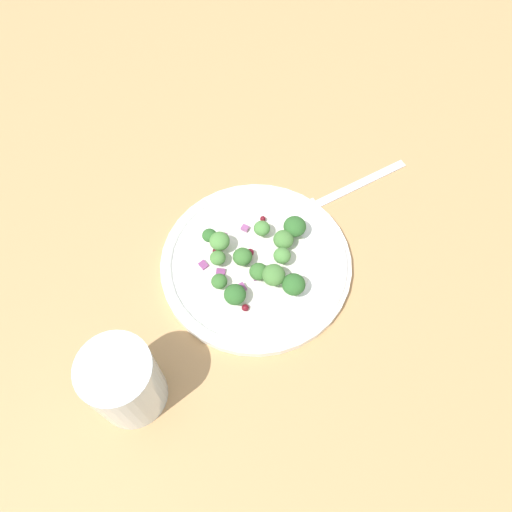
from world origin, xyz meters
TOP-DOWN VIEW (x-y plane):
  - ground_plane at (0.00, 0.00)cm, footprint 180.00×180.00cm
  - plate at (-2.18, -0.66)cm, footprint 24.82×24.82cm
  - dressing_pool at (-2.18, -0.66)cm, footprint 14.40×14.40cm
  - broccoli_floret_0 at (-0.62, 2.24)cm, footprint 2.22×2.22cm
  - broccoli_floret_1 at (-5.43, 1.68)cm, footprint 2.16×2.16cm
  - broccoli_floret_2 at (1.81, -5.33)cm, footprint 2.72×2.72cm
  - broccoli_floret_3 at (-3.81, 5.66)cm, footprint 2.98×2.98cm
  - broccoli_floret_4 at (0.46, -1.32)cm, footprint 2.34×2.34cm
  - broccoli_floret_5 at (1.56, 0.43)cm, footprint 2.88×2.88cm
  - broccoli_floret_6 at (-7.23, -4.96)cm, footprint 1.92×1.92cm
  - broccoli_floret_7 at (-2.78, 3.52)cm, footprint 2.65×2.65cm
  - broccoli_floret_8 at (3.63, 1.73)cm, footprint 2.89×2.89cm
  - broccoli_floret_9 at (-0.92, -6.28)cm, footprint 2.03×2.03cm
  - broccoli_floret_10 at (-5.74, -4.14)cm, footprint 2.61×2.61cm
  - broccoli_floret_11 at (-3.86, -5.22)cm, footprint 2.01×2.01cm
  - broccoli_floret_12 at (-2.69, -2.31)cm, footprint 2.48×2.48cm
  - cranberry_0 at (3.38, -4.68)cm, footprint 0.92×0.92cm
  - cranberry_1 at (-3.23, -1.00)cm, footprint 1.00×1.00cm
  - cranberry_2 at (-7.37, 2.75)cm, footprint 0.77×0.77cm
  - cranberry_3 at (-5.35, -4.98)cm, footprint 0.76×0.76cm
  - onion_bit_0 at (0.74, -4.04)cm, footprint 1.19×1.07cm
  - onion_bit_1 at (-2.37, -5.56)cm, footprint 1.60×1.58cm
  - onion_bit_2 at (-7.41, -3.10)cm, footprint 1.22×1.27cm
  - onion_bit_3 at (0.05, -1.47)cm, footprint 1.37×1.37cm
  - onion_bit_4 at (-4.40, -7.08)cm, footprint 1.34×1.20cm
  - onion_bit_5 at (-7.10, 0.46)cm, footprint 1.24×1.22cm
  - fork at (-7.73, 15.74)cm, footprint 3.26×18.68cm
  - water_glass at (7.18, -20.58)cm, footprint 7.92×7.92cm

SIDE VIEW (x-z plane):
  - ground_plane at x=0.00cm, z-range -2.00..0.00cm
  - fork at x=-7.73cm, z-range 0.00..0.50cm
  - plate at x=-2.18cm, z-range 0.01..1.71cm
  - dressing_pool at x=-2.18cm, z-range 1.20..1.40cm
  - onion_bit_2 at x=-7.41cm, z-range 1.34..1.78cm
  - onion_bit_4 at x=-4.40cm, z-range 1.40..1.73cm
  - onion_bit_1 at x=-2.37cm, z-range 1.39..1.83cm
  - cranberry_0 at x=3.38cm, z-range 1.30..2.22cm
  - onion_bit_5 at x=-7.10cm, z-range 1.59..2.06cm
  - onion_bit_3 at x=0.05cm, z-range 1.62..2.05cm
  - onion_bit_0 at x=0.74cm, z-range 1.67..2.14cm
  - cranberry_2 at x=-7.37cm, z-range 1.52..2.29cm
  - cranberry_3 at x=-5.35cm, z-range 1.75..2.50cm
  - cranberry_1 at x=-3.23cm, z-range 1.70..2.69cm
  - broccoli_floret_9 at x=-0.92cm, z-range 1.46..3.51cm
  - broccoli_floret_4 at x=0.46cm, z-range 1.52..3.89cm
  - broccoli_floret_11 at x=-3.86cm, z-range 1.84..3.88cm
  - broccoli_floret_7 at x=-2.78cm, z-range 1.53..4.21cm
  - broccoli_floret_12 at x=-2.69cm, z-range 1.61..4.12cm
  - broccoli_floret_1 at x=-5.43cm, z-range 1.90..4.08cm
  - broccoli_floret_2 at x=1.81cm, z-range 1.70..4.45cm
  - broccoli_floret_3 at x=-3.81cm, z-range 1.59..4.61cm
  - broccoli_floret_0 at x=-0.62cm, z-range 1.98..4.23cm
  - broccoli_floret_6 at x=-7.23cm, z-range 2.15..4.10cm
  - broccoli_floret_8 at x=3.63cm, z-range 1.71..4.64cm
  - broccoli_floret_10 at x=-5.74cm, z-range 2.05..4.70cm
  - broccoli_floret_5 at x=1.56cm, z-range 1.99..4.91cm
  - water_glass at x=7.18cm, z-range 0.00..10.53cm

